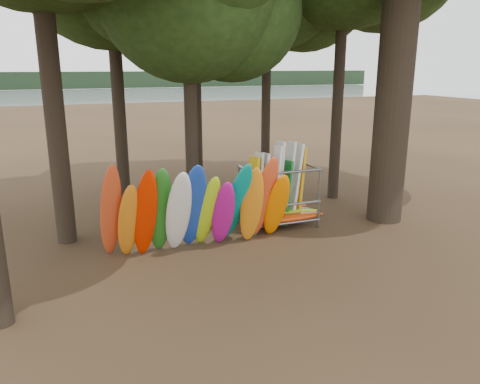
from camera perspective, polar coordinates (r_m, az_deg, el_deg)
name	(u,v)px	position (r m, az deg, el deg)	size (l,w,h in m)	color
ground	(264,247)	(14.57, 2.91, -6.69)	(120.00, 120.00, 0.00)	#47331E
lake	(99,104)	(72.77, -16.76, 10.27)	(160.00, 160.00, 0.00)	gray
far_shore	(81,80)	(122.53, -18.78, 12.79)	(160.00, 4.00, 4.00)	black
kayak_row	(200,209)	(13.83, -4.93, -2.12)	(5.82, 2.06, 3.12)	#CB421D
storage_rack	(278,197)	(16.26, 4.66, -0.67)	(2.99, 1.63, 2.92)	slate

